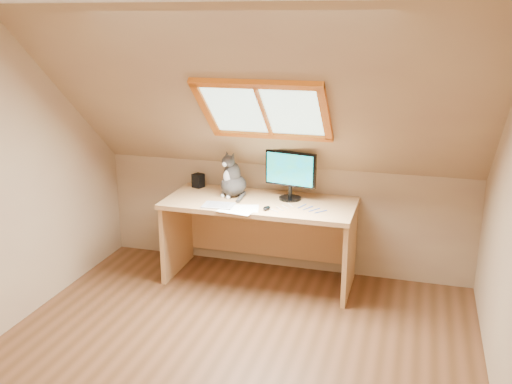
% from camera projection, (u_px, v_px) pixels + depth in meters
% --- Properties ---
extents(ground, '(3.50, 3.50, 0.00)m').
position_uv_depth(ground, '(223.00, 366.00, 3.94)').
color(ground, brown).
rests_on(ground, ground).
extents(room_shell, '(3.52, 3.52, 2.41)m').
position_uv_depth(room_shell, '(214.00, 169.00, 3.44)').
color(room_shell, tan).
rests_on(room_shell, ground).
extents(desk, '(1.68, 0.73, 0.76)m').
position_uv_depth(desk, '(262.00, 223.00, 5.15)').
color(desk, tan).
rests_on(desk, ground).
extents(monitor, '(0.47, 0.20, 0.43)m').
position_uv_depth(monitor, '(290.00, 172.00, 4.99)').
color(monitor, black).
rests_on(monitor, desk).
extents(cat, '(0.32, 0.34, 0.42)m').
position_uv_depth(cat, '(233.00, 180.00, 5.12)').
color(cat, '#383532').
rests_on(cat, desk).
extents(desk_speaker, '(0.12, 0.12, 0.13)m').
position_uv_depth(desk_speaker, '(198.00, 181.00, 5.41)').
color(desk_speaker, black).
rests_on(desk_speaker, desk).
extents(graphics_tablet, '(0.27, 0.20, 0.01)m').
position_uv_depth(graphics_tablet, '(218.00, 205.00, 4.88)').
color(graphics_tablet, '#B2B2B7').
rests_on(graphics_tablet, desk).
extents(mouse, '(0.07, 0.10, 0.03)m').
position_uv_depth(mouse, '(267.00, 208.00, 4.78)').
color(mouse, black).
rests_on(mouse, desk).
extents(papers, '(0.33, 0.27, 0.00)m').
position_uv_depth(papers, '(238.00, 209.00, 4.81)').
color(papers, white).
rests_on(papers, desk).
extents(cables, '(0.51, 0.26, 0.01)m').
position_uv_depth(cables, '(300.00, 209.00, 4.80)').
color(cables, silver).
rests_on(cables, desk).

